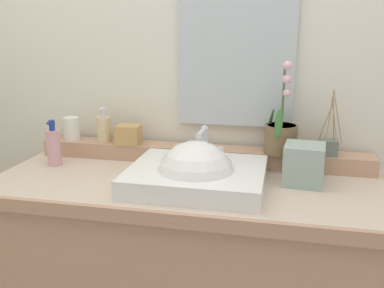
{
  "coord_description": "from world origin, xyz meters",
  "views": [
    {
      "loc": [
        0.31,
        -1.36,
        1.4
      ],
      "look_at": [
        0.01,
        -0.01,
        1.03
      ],
      "focal_mm": 40.03,
      "sensor_mm": 36.0,
      "label": 1
    }
  ],
  "objects_px": {
    "potted_plant": "(281,134)",
    "trinket_box": "(129,135)",
    "reed_diffuser": "(329,146)",
    "soap_dispenser": "(104,128)",
    "lotion_bottle": "(54,147)",
    "sink_basin": "(196,179)",
    "tumbler_cup": "(72,129)",
    "tissue_box": "(304,164)"
  },
  "relations": [
    {
      "from": "tumbler_cup",
      "to": "lotion_bottle",
      "type": "relative_size",
      "value": 0.54
    },
    {
      "from": "potted_plant",
      "to": "lotion_bottle",
      "type": "bearing_deg",
      "value": -170.83
    },
    {
      "from": "sink_basin",
      "to": "soap_dispenser",
      "type": "relative_size",
      "value": 3.19
    },
    {
      "from": "sink_basin",
      "to": "lotion_bottle",
      "type": "relative_size",
      "value": 2.54
    },
    {
      "from": "soap_dispenser",
      "to": "lotion_bottle",
      "type": "height_order",
      "value": "soap_dispenser"
    },
    {
      "from": "sink_basin",
      "to": "potted_plant",
      "type": "distance_m",
      "value": 0.38
    },
    {
      "from": "sink_basin",
      "to": "tumbler_cup",
      "type": "distance_m",
      "value": 0.64
    },
    {
      "from": "reed_diffuser",
      "to": "tissue_box",
      "type": "distance_m",
      "value": 0.18
    },
    {
      "from": "tumbler_cup",
      "to": "lotion_bottle",
      "type": "height_order",
      "value": "lotion_bottle"
    },
    {
      "from": "tumbler_cup",
      "to": "tissue_box",
      "type": "bearing_deg",
      "value": -9.18
    },
    {
      "from": "reed_diffuser",
      "to": "tumbler_cup",
      "type": "bearing_deg",
      "value": 179.99
    },
    {
      "from": "tumbler_cup",
      "to": "reed_diffuser",
      "type": "height_order",
      "value": "reed_diffuser"
    },
    {
      "from": "soap_dispenser",
      "to": "reed_diffuser",
      "type": "bearing_deg",
      "value": -0.14
    },
    {
      "from": "sink_basin",
      "to": "tumbler_cup",
      "type": "height_order",
      "value": "sink_basin"
    },
    {
      "from": "reed_diffuser",
      "to": "potted_plant",
      "type": "bearing_deg",
      "value": -176.77
    },
    {
      "from": "soap_dispenser",
      "to": "tumbler_cup",
      "type": "height_order",
      "value": "soap_dispenser"
    },
    {
      "from": "tumbler_cup",
      "to": "trinket_box",
      "type": "height_order",
      "value": "tumbler_cup"
    },
    {
      "from": "trinket_box",
      "to": "tissue_box",
      "type": "relative_size",
      "value": 0.67
    },
    {
      "from": "trinket_box",
      "to": "tissue_box",
      "type": "xyz_separation_m",
      "value": [
        0.67,
        -0.14,
        -0.03
      ]
    },
    {
      "from": "soap_dispenser",
      "to": "tumbler_cup",
      "type": "distance_m",
      "value": 0.14
    },
    {
      "from": "trinket_box",
      "to": "soap_dispenser",
      "type": "bearing_deg",
      "value": 172.33
    },
    {
      "from": "tissue_box",
      "to": "lotion_bottle",
      "type": "bearing_deg",
      "value": 179.81
    },
    {
      "from": "lotion_bottle",
      "to": "tissue_box",
      "type": "height_order",
      "value": "lotion_bottle"
    },
    {
      "from": "sink_basin",
      "to": "trinket_box",
      "type": "xyz_separation_m",
      "value": [
        -0.33,
        0.25,
        0.07
      ]
    },
    {
      "from": "tumbler_cup",
      "to": "lotion_bottle",
      "type": "distance_m",
      "value": 0.15
    },
    {
      "from": "potted_plant",
      "to": "trinket_box",
      "type": "height_order",
      "value": "potted_plant"
    },
    {
      "from": "sink_basin",
      "to": "tissue_box",
      "type": "relative_size",
      "value": 3.28
    },
    {
      "from": "tissue_box",
      "to": "trinket_box",
      "type": "bearing_deg",
      "value": 168.3
    },
    {
      "from": "tumbler_cup",
      "to": "lotion_bottle",
      "type": "bearing_deg",
      "value": -90.54
    },
    {
      "from": "soap_dispenser",
      "to": "reed_diffuser",
      "type": "xyz_separation_m",
      "value": [
        0.87,
        -0.0,
        -0.02
      ]
    },
    {
      "from": "soap_dispenser",
      "to": "tumbler_cup",
      "type": "xyz_separation_m",
      "value": [
        -0.14,
        -0.0,
        -0.01
      ]
    },
    {
      "from": "sink_basin",
      "to": "tumbler_cup",
      "type": "bearing_deg",
      "value": 156.11
    },
    {
      "from": "tumbler_cup",
      "to": "tissue_box",
      "type": "distance_m",
      "value": 0.94
    },
    {
      "from": "sink_basin",
      "to": "reed_diffuser",
      "type": "xyz_separation_m",
      "value": [
        0.44,
        0.25,
        0.07
      ]
    },
    {
      "from": "trinket_box",
      "to": "lotion_bottle",
      "type": "height_order",
      "value": "lotion_bottle"
    },
    {
      "from": "tissue_box",
      "to": "soap_dispenser",
      "type": "bearing_deg",
      "value": 169.07
    },
    {
      "from": "lotion_bottle",
      "to": "potted_plant",
      "type": "bearing_deg",
      "value": 9.17
    },
    {
      "from": "potted_plant",
      "to": "tumbler_cup",
      "type": "xyz_separation_m",
      "value": [
        -0.84,
        0.01,
        -0.02
      ]
    },
    {
      "from": "tumbler_cup",
      "to": "trinket_box",
      "type": "relative_size",
      "value": 1.03
    },
    {
      "from": "potted_plant",
      "to": "lotion_bottle",
      "type": "relative_size",
      "value": 1.92
    },
    {
      "from": "soap_dispenser",
      "to": "tissue_box",
      "type": "height_order",
      "value": "soap_dispenser"
    },
    {
      "from": "reed_diffuser",
      "to": "soap_dispenser",
      "type": "bearing_deg",
      "value": 179.86
    }
  ]
}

